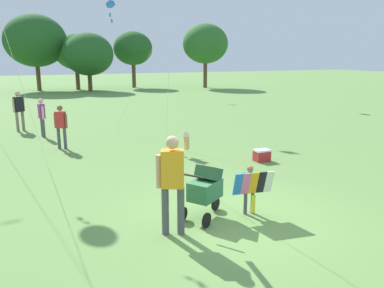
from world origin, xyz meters
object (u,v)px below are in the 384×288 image
object	(u,v)px
stroller	(206,187)
person_sitting_far	(42,114)
person_couple_left	(19,108)
cooler_box	(262,155)
child_with_butterfly_kite	(251,185)
kite_green_novelty	(111,2)
person_adult_flyer	(173,176)
person_red_shirt	(61,123)

from	to	relation	value
stroller	person_sitting_far	xyz separation A→B (m)	(-2.48, 9.23, 0.26)
person_couple_left	cooler_box	bearing A→B (deg)	-50.36
person_sitting_far	cooler_box	xyz separation A→B (m)	(5.73, -6.21, -0.69)
child_with_butterfly_kite	kite_green_novelty	size ratio (longest dim) A/B	0.18
child_with_butterfly_kite	person_adult_flyer	distance (m)	1.74
stroller	person_red_shirt	distance (m)	7.23
person_adult_flyer	person_red_shirt	size ratio (longest dim) A/B	1.25
stroller	person_sitting_far	world-z (taller)	person_sitting_far
stroller	cooler_box	bearing A→B (deg)	42.82
child_with_butterfly_kite	person_adult_flyer	xyz separation A→B (m)	(-1.67, -0.20, 0.45)
person_adult_flyer	stroller	xyz separation A→B (m)	(0.82, 0.43, -0.45)
stroller	cooler_box	xyz separation A→B (m)	(3.26, 3.02, -0.43)
person_adult_flyer	kite_green_novelty	distance (m)	10.47
person_adult_flyer	stroller	world-z (taller)	person_adult_flyer
child_with_butterfly_kite	person_couple_left	xyz separation A→B (m)	(-4.12, 11.12, 0.36)
stroller	person_red_shirt	bearing A→B (deg)	106.00
kite_green_novelty	cooler_box	size ratio (longest dim) A/B	11.97
child_with_butterfly_kite	cooler_box	world-z (taller)	child_with_butterfly_kite
child_with_butterfly_kite	kite_green_novelty	bearing A→B (deg)	93.22
kite_green_novelty	stroller	bearing A→B (deg)	-91.99
person_adult_flyer	person_couple_left	size ratio (longest dim) A/B	1.12
kite_green_novelty	cooler_box	world-z (taller)	kite_green_novelty
person_adult_flyer	kite_green_novelty	size ratio (longest dim) A/B	0.34
person_red_shirt	cooler_box	bearing A→B (deg)	-36.83
child_with_butterfly_kite	person_adult_flyer	size ratio (longest dim) A/B	0.54
person_sitting_far	kite_green_novelty	bearing A→B (deg)	-0.90
person_sitting_far	stroller	bearing A→B (deg)	-74.99
kite_green_novelty	person_sitting_far	world-z (taller)	kite_green_novelty
person_sitting_far	person_adult_flyer	bearing A→B (deg)	-80.30
cooler_box	child_with_butterfly_kite	bearing A→B (deg)	-126.55
child_with_butterfly_kite	stroller	bearing A→B (deg)	164.78
stroller	person_red_shirt	xyz separation A→B (m)	(-1.99, 6.95, 0.25)
cooler_box	person_sitting_far	bearing A→B (deg)	132.69
person_adult_flyer	kite_green_novelty	world-z (taller)	kite_green_novelty
kite_green_novelty	cooler_box	distance (m)	8.38
person_red_shirt	stroller	bearing A→B (deg)	-74.00
person_red_shirt	person_couple_left	distance (m)	4.14
child_with_butterfly_kite	person_sitting_far	size ratio (longest dim) A/B	0.67
child_with_butterfly_kite	person_red_shirt	bearing A→B (deg)	111.59
child_with_butterfly_kite	person_couple_left	size ratio (longest dim) A/B	0.60
person_sitting_far	cooler_box	bearing A→B (deg)	-47.31
person_sitting_far	person_red_shirt	bearing A→B (deg)	-78.05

